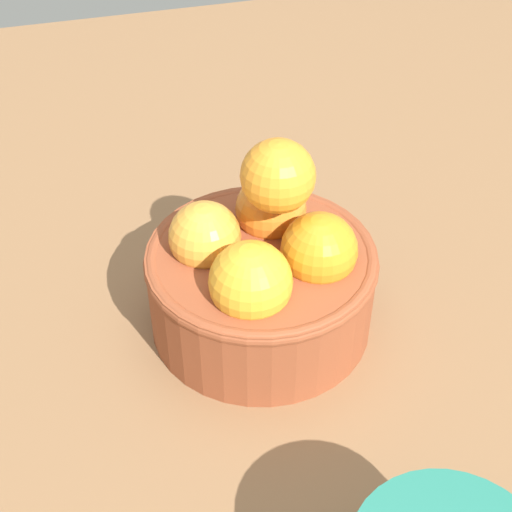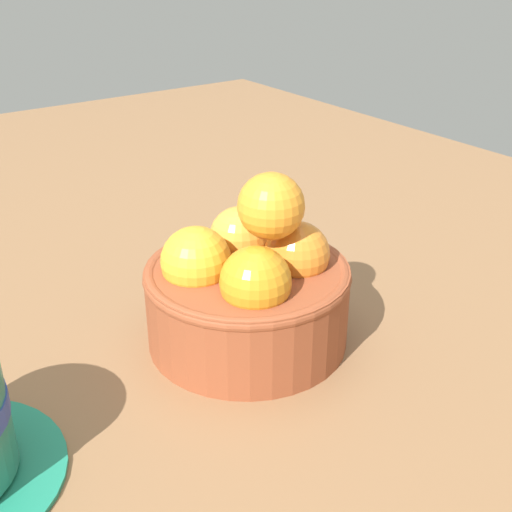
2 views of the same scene
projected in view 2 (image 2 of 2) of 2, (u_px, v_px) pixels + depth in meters
The scene contains 2 objects.
ground_plane at pixel (248, 360), 49.01cm from camera, with size 155.46×106.46×3.76cm, color brown.
terracotta_bowl at pixel (248, 287), 46.15cm from camera, with size 14.59×14.59×13.00cm.
Camera 2 is at (-33.16, 23.03, 26.99)cm, focal length 45.91 mm.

